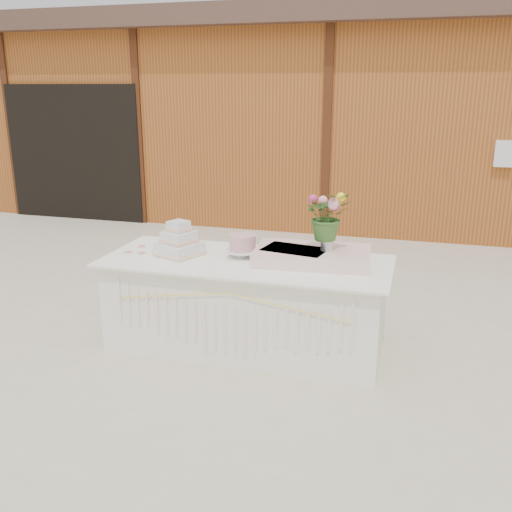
% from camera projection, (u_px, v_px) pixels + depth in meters
% --- Properties ---
extents(ground, '(80.00, 80.00, 0.00)m').
position_uv_depth(ground, '(246.00, 344.00, 4.97)').
color(ground, beige).
rests_on(ground, ground).
extents(barn, '(12.60, 4.60, 3.30)m').
position_uv_depth(barn, '(345.00, 115.00, 10.01)').
color(barn, '#9C5220').
rests_on(barn, ground).
extents(cake_table, '(2.40, 1.00, 0.77)m').
position_uv_depth(cake_table, '(246.00, 303.00, 4.85)').
color(cake_table, white).
rests_on(cake_table, ground).
extents(wedding_cake, '(0.43, 0.43, 0.30)m').
position_uv_depth(wedding_cake, '(179.00, 244.00, 4.86)').
color(wedding_cake, silver).
rests_on(wedding_cake, cake_table).
extents(pink_cake_stand, '(0.28, 0.28, 0.20)m').
position_uv_depth(pink_cake_stand, '(243.00, 245.00, 4.77)').
color(pink_cake_stand, white).
rests_on(pink_cake_stand, cake_table).
extents(satin_runner, '(0.96, 0.60, 0.12)m').
position_uv_depth(satin_runner, '(312.00, 256.00, 4.67)').
color(satin_runner, '#F8C8C7').
rests_on(satin_runner, cake_table).
extents(flower_vase, '(0.10, 0.10, 0.14)m').
position_uv_depth(flower_vase, '(327.00, 242.00, 4.59)').
color(flower_vase, silver).
rests_on(flower_vase, satin_runner).
extents(bouquet, '(0.44, 0.41, 0.40)m').
position_uv_depth(bouquet, '(328.00, 209.00, 4.51)').
color(bouquet, '#365E25').
rests_on(bouquet, flower_vase).
extents(loose_flowers, '(0.16, 0.35, 0.02)m').
position_uv_depth(loose_flowers, '(140.00, 249.00, 5.04)').
color(loose_flowers, pink).
rests_on(loose_flowers, cake_table).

